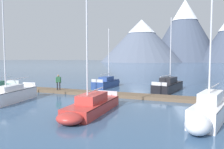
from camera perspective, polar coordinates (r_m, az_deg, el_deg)
ground_plane at (r=19.18m, az=-7.69°, el=-7.19°), size 700.00×700.00×0.00m
mountain_west_summit at (r=213.27m, az=7.67°, el=8.75°), size 78.33×78.33×40.16m
mountain_central_massif at (r=235.20m, az=18.32°, el=10.90°), size 69.96×69.96×61.91m
dock at (r=22.56m, az=-2.16°, el=-5.05°), size 23.38×3.22×0.30m
sailboat_second_berth at (r=20.60m, az=-25.49°, el=-4.94°), size 2.67×6.57×8.53m
sailboat_mid_dock_port at (r=29.24m, az=-1.13°, el=-2.08°), size 1.79×6.15×7.70m
sailboat_mid_dock_starboard at (r=15.34m, az=-5.60°, el=-8.09°), size 2.46×7.01×8.31m
sailboat_far_berth at (r=26.50m, az=14.65°, el=-2.72°), size 2.55×7.36×8.46m
sailboat_outer_slip at (r=14.34m, az=23.90°, el=-8.57°), size 2.50×7.09×7.33m
person_on_dock at (r=24.87m, az=-13.72°, el=-1.70°), size 0.42×0.47×1.69m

